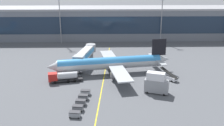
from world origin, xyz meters
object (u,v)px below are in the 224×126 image
belt_loader (169,77)px  baggage_cart_2 (81,102)px  fuel_tanker (63,77)px  baggage_cart_4 (86,92)px  main_airliner (111,63)px  catering_lift (156,83)px  baggage_cart_0 (75,114)px  baggage_cart_3 (83,97)px  baggage_cart_1 (78,108)px

belt_loader → baggage_cart_2: belt_loader is taller
fuel_tanker → belt_loader: size_ratio=1.76×
baggage_cart_2 → belt_loader: bearing=32.6°
baggage_cart_4 → baggage_cart_2: bearing=-97.4°
main_airliner → baggage_cart_4: main_airliner is taller
catering_lift → baggage_cart_0: catering_lift is taller
baggage_cart_3 → baggage_cart_4: (0.41, 3.17, 0.00)m
fuel_tanker → baggage_cart_4: (7.82, -9.90, -0.96)m
baggage_cart_1 → baggage_cart_3: (0.83, 6.35, 0.00)m
catering_lift → baggage_cart_0: (-22.01, -13.40, -2.28)m
fuel_tanker → baggage_cart_0: size_ratio=3.92×
baggage_cart_0 → baggage_cart_4: same height
belt_loader → baggage_cart_3: 30.48m
main_airliner → baggage_cart_3: bearing=-111.2°
baggage_cart_0 → fuel_tanker: bearing=105.3°
baggage_cart_0 → baggage_cart_3: 9.60m
belt_loader → catering_lift: bearing=-120.5°
baggage_cart_3 → catering_lift: bearing=10.6°
main_airliner → baggage_cart_2: size_ratio=15.42×
belt_loader → baggage_cart_2: bearing=-147.4°
baggage_cart_1 → baggage_cart_4: (1.24, 9.52, 0.00)m
catering_lift → baggage_cart_3: (-20.76, -3.88, -2.28)m
fuel_tanker → baggage_cart_0: 23.44m
catering_lift → baggage_cart_0: bearing=-148.7°
fuel_tanker → baggage_cart_3: 15.05m
fuel_tanker → belt_loader: (34.32, 1.24, -0.76)m
baggage_cart_4 → main_airliner: bearing=66.6°
belt_loader → catering_lift: catering_lift is taller
fuel_tanker → catering_lift: bearing=-18.1°
belt_loader → baggage_cart_3: size_ratio=2.22×
main_airliner → baggage_cart_2: (-8.39, -23.80, -3.06)m
fuel_tanker → baggage_cart_2: fuel_tanker is taller
main_airliner → baggage_cart_2: 25.42m
main_airliner → belt_loader: (18.94, -6.32, -2.85)m
belt_loader → baggage_cart_0: belt_loader is taller
main_airliner → catering_lift: 21.08m
catering_lift → baggage_cart_4: 20.49m
catering_lift → fuel_tanker: bearing=161.9°
baggage_cart_1 → baggage_cart_4: size_ratio=1.00×
belt_loader → baggage_cart_1: size_ratio=2.22×
fuel_tanker → main_airliner: bearing=26.2°
main_airliner → baggage_cart_1: main_airliner is taller
belt_loader → main_airliner: bearing=161.5°
baggage_cart_2 → baggage_cart_4: same height
baggage_cart_0 → main_airliner: bearing=73.0°
main_airliner → catering_lift: (12.78, -16.75, -0.78)m
main_airliner → baggage_cart_0: main_airliner is taller
fuel_tanker → baggage_cart_2: bearing=-66.7°
baggage_cart_3 → baggage_cart_0: bearing=-97.4°
fuel_tanker → baggage_cart_1: bearing=-71.3°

